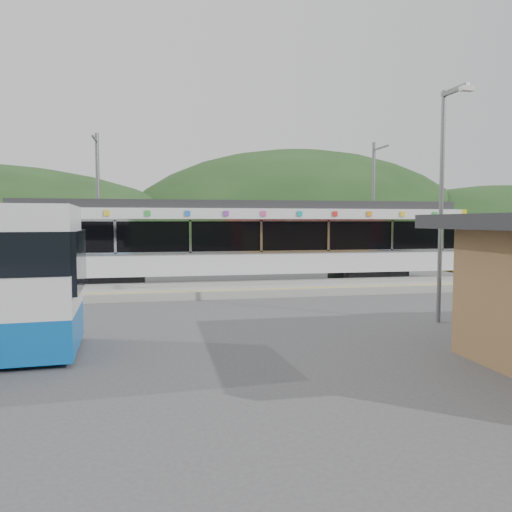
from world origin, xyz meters
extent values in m
plane|color=#4C4C4F|center=(0.00, 0.00, 0.00)|extent=(120.00, 120.00, 0.00)
ellipsoid|color=#1E3D19|center=(16.00, 54.00, 0.00)|extent=(52.00, 39.00, 26.00)
ellipsoid|color=#1E3D19|center=(45.00, 48.00, 0.00)|extent=(44.00, 33.00, 16.00)
cube|color=#9E9E99|center=(0.00, 3.30, 0.15)|extent=(26.00, 3.20, 0.30)
cube|color=yellow|center=(0.00, 2.00, 0.30)|extent=(26.00, 0.10, 0.01)
cube|color=black|center=(-6.44, 6.00, 0.30)|extent=(3.20, 2.20, 0.56)
cube|color=black|center=(5.56, 6.00, 0.30)|extent=(3.20, 2.20, 0.56)
cube|color=silver|center=(-0.44, 6.00, 1.04)|extent=(20.00, 2.90, 0.92)
cube|color=black|center=(-0.44, 6.00, 2.23)|extent=(20.00, 2.96, 1.45)
cube|color=silver|center=(-0.44, 4.50, 1.55)|extent=(20.00, 0.05, 0.10)
cube|color=silver|center=(-0.44, 4.50, 2.90)|extent=(20.00, 0.05, 0.10)
cube|color=silver|center=(-0.44, 6.00, 3.17)|extent=(20.00, 2.90, 0.45)
cube|color=#2D2D30|center=(-0.44, 6.00, 3.58)|extent=(19.40, 2.50, 0.36)
cube|color=yellow|center=(9.68, 6.00, 1.90)|extent=(0.24, 2.92, 3.00)
cube|color=black|center=(-10.54, 6.00, 1.90)|extent=(0.20, 2.92, 3.00)
cube|color=silver|center=(-8.94, 4.50, 2.23)|extent=(0.10, 0.05, 1.35)
cube|color=silver|center=(-5.94, 4.50, 2.23)|extent=(0.10, 0.05, 1.35)
cube|color=silver|center=(-2.94, 4.50, 2.23)|extent=(0.10, 0.05, 1.35)
cube|color=silver|center=(0.06, 4.50, 2.23)|extent=(0.10, 0.05, 1.35)
cube|color=silver|center=(3.06, 4.50, 2.23)|extent=(0.10, 0.05, 1.35)
cube|color=silver|center=(6.06, 4.50, 2.23)|extent=(0.10, 0.05, 1.35)
cube|color=silver|center=(8.56, 4.50, 2.23)|extent=(0.10, 0.05, 1.35)
cube|color=red|center=(-9.44, 4.51, 3.18)|extent=(0.22, 0.04, 0.22)
cube|color=orange|center=(-7.84, 4.51, 3.18)|extent=(0.22, 0.04, 0.22)
cube|color=yellow|center=(-6.24, 4.51, 3.18)|extent=(0.22, 0.04, 0.22)
cube|color=green|center=(-4.64, 4.51, 3.18)|extent=(0.22, 0.04, 0.22)
cube|color=blue|center=(-3.04, 4.51, 3.18)|extent=(0.22, 0.04, 0.22)
cube|color=purple|center=(-1.44, 4.51, 3.18)|extent=(0.22, 0.04, 0.22)
cube|color=#E54C8C|center=(0.16, 4.51, 3.18)|extent=(0.22, 0.04, 0.22)
cube|color=#19A5A5|center=(1.76, 4.51, 3.18)|extent=(0.22, 0.04, 0.22)
cube|color=red|center=(3.36, 4.51, 3.18)|extent=(0.22, 0.04, 0.22)
cube|color=orange|center=(4.96, 4.51, 3.18)|extent=(0.22, 0.04, 0.22)
cube|color=yellow|center=(6.56, 4.51, 3.18)|extent=(0.22, 0.04, 0.22)
cube|color=green|center=(8.16, 4.51, 3.18)|extent=(0.22, 0.04, 0.22)
cylinder|color=slate|center=(-7.00, 8.60, 3.50)|extent=(0.18, 0.18, 7.00)
cube|color=slate|center=(-7.00, 7.80, 6.60)|extent=(0.08, 1.80, 0.08)
cylinder|color=slate|center=(7.00, 8.60, 3.50)|extent=(0.18, 0.18, 7.00)
cube|color=slate|center=(7.00, 7.80, 6.60)|extent=(0.08, 1.80, 0.08)
cylinder|color=slate|center=(3.48, -3.56, 3.22)|extent=(0.12, 0.12, 6.44)
cube|color=slate|center=(3.48, -4.04, 6.33)|extent=(0.17, 1.08, 0.12)
cube|color=silver|center=(3.48, -4.53, 6.24)|extent=(0.36, 0.20, 0.12)
camera|label=1|loc=(-4.33, -16.22, 2.86)|focal=35.00mm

